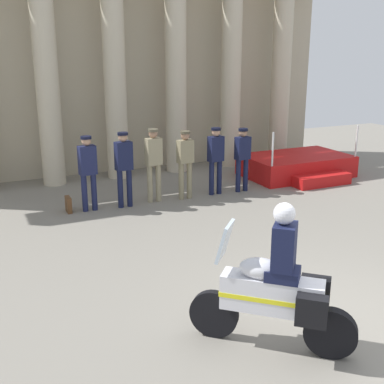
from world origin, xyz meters
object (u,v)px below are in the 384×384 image
(reviewing_stand, at_px, (298,166))
(officer_in_row_1, at_px, (124,164))
(officer_in_row_0, at_px, (88,167))
(officer_in_row_2, at_px, (154,159))
(officer_in_row_5, at_px, (242,155))
(motorcycle_with_rider, at_px, (278,289))
(officer_in_row_4, at_px, (216,156))
(briefcase_on_ground, at_px, (68,205))
(officer_in_row_3, at_px, (185,159))

(reviewing_stand, distance_m, officer_in_row_1, 5.52)
(officer_in_row_0, distance_m, officer_in_row_2, 1.59)
(officer_in_row_2, relative_size, officer_in_row_5, 1.08)
(officer_in_row_0, bearing_deg, motorcycle_with_rider, 90.45)
(reviewing_stand, relative_size, officer_in_row_4, 1.76)
(officer_in_row_4, bearing_deg, motorcycle_with_rider, 62.21)
(officer_in_row_1, distance_m, briefcase_on_ground, 1.56)
(reviewing_stand, xyz_separation_m, briefcase_on_ground, (-6.72, -0.51, -0.11))
(reviewing_stand, bearing_deg, officer_in_row_2, -172.97)
(motorcycle_with_rider, distance_m, briefcase_on_ground, 6.58)
(officer_in_row_0, height_order, officer_in_row_1, officer_in_row_1)
(reviewing_stand, distance_m, officer_in_row_4, 3.17)
(officer_in_row_0, bearing_deg, briefcase_on_ground, -17.99)
(officer_in_row_4, height_order, motorcycle_with_rider, motorcycle_with_rider)
(reviewing_stand, relative_size, officer_in_row_5, 1.82)
(officer_in_row_3, height_order, briefcase_on_ground, officer_in_row_3)
(officer_in_row_2, relative_size, briefcase_on_ground, 4.94)
(officer_in_row_0, height_order, briefcase_on_ground, officer_in_row_0)
(officer_in_row_2, xyz_separation_m, officer_in_row_3, (0.78, -0.09, -0.05))
(reviewing_stand, bearing_deg, briefcase_on_ground, -175.67)
(reviewing_stand, distance_m, briefcase_on_ground, 6.74)
(officer_in_row_1, height_order, officer_in_row_5, officer_in_row_1)
(officer_in_row_4, bearing_deg, officer_in_row_2, -8.72)
(motorcycle_with_rider, height_order, briefcase_on_ground, motorcycle_with_rider)
(officer_in_row_5, bearing_deg, motorcycle_with_rider, 56.36)
(officer_in_row_4, relative_size, briefcase_on_ground, 4.74)
(reviewing_stand, height_order, officer_in_row_1, officer_in_row_1)
(briefcase_on_ground, bearing_deg, officer_in_row_2, -1.80)
(officer_in_row_2, relative_size, officer_in_row_4, 1.04)
(officer_in_row_4, bearing_deg, briefcase_on_ground, -8.57)
(reviewing_stand, distance_m, officer_in_row_2, 4.75)
(reviewing_stand, height_order, officer_in_row_0, officer_in_row_0)
(officer_in_row_0, bearing_deg, officer_in_row_4, 172.82)
(briefcase_on_ground, bearing_deg, officer_in_row_1, -7.62)
(reviewing_stand, height_order, officer_in_row_5, officer_in_row_5)
(officer_in_row_4, bearing_deg, reviewing_stand, -174.83)
(reviewing_stand, distance_m, motorcycle_with_rider, 8.85)
(officer_in_row_2, bearing_deg, officer_in_row_0, -5.60)
(reviewing_stand, bearing_deg, officer_in_row_4, -168.17)
(reviewing_stand, xyz_separation_m, officer_in_row_2, (-4.66, -0.57, 0.76))
(officer_in_row_0, distance_m, officer_in_row_1, 0.83)
(officer_in_row_2, distance_m, briefcase_on_ground, 2.24)
(motorcycle_with_rider, bearing_deg, officer_in_row_1, -47.54)
(officer_in_row_5, height_order, motorcycle_with_rider, motorcycle_with_rider)
(officer_in_row_5, bearing_deg, officer_in_row_2, -9.34)
(officer_in_row_2, bearing_deg, reviewing_stand, -179.63)
(reviewing_stand, xyz_separation_m, officer_in_row_1, (-5.43, -0.68, 0.75))
(officer_in_row_4, xyz_separation_m, briefcase_on_ground, (-3.70, 0.12, -0.83))
(officer_in_row_1, bearing_deg, officer_in_row_5, 173.28)
(officer_in_row_1, bearing_deg, officer_in_row_2, -178.68)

